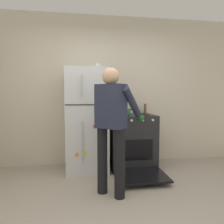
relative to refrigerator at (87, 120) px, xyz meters
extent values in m
plane|color=#9E9384|center=(0.37, -1.57, -0.85)|extent=(8.00, 8.00, 0.00)
cube|color=beige|center=(0.37, 0.38, 0.50)|extent=(6.00, 0.10, 2.70)
cube|color=silver|center=(0.00, 0.00, 0.00)|extent=(0.68, 0.68, 1.70)
cube|color=black|center=(0.00, -0.34, 0.27)|extent=(0.67, 0.01, 0.01)
cylinder|color=#B7B7BC|center=(-0.08, -0.36, -0.29)|extent=(0.02, 0.02, 0.62)
cylinder|color=#B7B7BC|center=(-0.08, -0.36, 0.56)|extent=(0.02, 0.02, 0.32)
cube|color=yellow|center=(-0.04, -0.35, -0.48)|extent=(0.04, 0.01, 0.06)
cube|color=red|center=(0.11, -0.35, -0.06)|extent=(0.04, 0.01, 0.06)
cube|color=orange|center=(-0.17, -0.35, -0.49)|extent=(0.04, 0.01, 0.06)
cube|color=black|center=(0.78, 0.00, -0.39)|extent=(0.76, 0.64, 0.93)
cube|color=black|center=(0.78, -0.32, -0.46)|extent=(0.53, 0.01, 0.33)
cylinder|color=black|center=(0.60, -0.14, 0.08)|extent=(0.17, 0.17, 0.01)
cylinder|color=black|center=(0.96, -0.14, 0.08)|extent=(0.17, 0.17, 0.01)
cylinder|color=black|center=(0.60, 0.14, 0.08)|extent=(0.17, 0.17, 0.01)
cylinder|color=black|center=(0.96, 0.14, 0.08)|extent=(0.17, 0.17, 0.01)
cylinder|color=silver|center=(0.52, -0.33, 0.02)|extent=(0.04, 0.03, 0.04)
cylinder|color=silver|center=(0.69, -0.33, 0.02)|extent=(0.04, 0.03, 0.04)
cylinder|color=silver|center=(0.87, -0.33, 0.02)|extent=(0.04, 0.03, 0.04)
cylinder|color=silver|center=(1.04, -0.33, 0.02)|extent=(0.04, 0.03, 0.04)
cube|color=black|center=(0.78, -0.62, -0.77)|extent=(0.72, 0.60, 0.04)
cylinder|color=black|center=(0.16, -0.90, -0.42)|extent=(0.13, 0.13, 0.86)
cylinder|color=black|center=(0.36, -1.07, -0.42)|extent=(0.13, 0.13, 0.86)
cube|color=#23283D|center=(0.26, -0.99, 0.28)|extent=(0.40, 0.39, 0.54)
sphere|color=tan|center=(0.26, -0.99, 0.64)|extent=(0.21, 0.21, 0.21)
sphere|color=#303030|center=(0.26, -0.99, 0.61)|extent=(0.15, 0.15, 0.15)
cylinder|color=#23283D|center=(0.25, -0.70, 0.31)|extent=(0.38, 0.41, 0.45)
cylinder|color=#23283D|center=(0.55, -0.97, 0.31)|extent=(0.38, 0.41, 0.45)
ellipsoid|color=#1E5123|center=(0.38, -0.55, 0.11)|extent=(0.12, 0.18, 0.10)
ellipsoid|color=#1E5123|center=(0.68, -0.81, 0.11)|extent=(0.12, 0.18, 0.10)
cylinder|color=#236638|center=(0.62, -0.05, 0.14)|extent=(0.23, 0.23, 0.10)
cube|color=black|center=(0.48, -0.05, 0.17)|extent=(0.05, 0.03, 0.02)
cube|color=black|center=(0.76, -0.05, 0.17)|extent=(0.05, 0.03, 0.02)
cylinder|color=silver|center=(0.18, 0.05, 0.90)|extent=(0.08, 0.08, 0.10)
torus|color=silver|center=(0.22, 0.05, 0.90)|extent=(0.06, 0.01, 0.06)
cylinder|color=brown|center=(1.08, 0.20, 0.17)|extent=(0.05, 0.05, 0.17)
camera|label=1|loc=(-0.12, -3.56, 0.41)|focal=33.96mm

